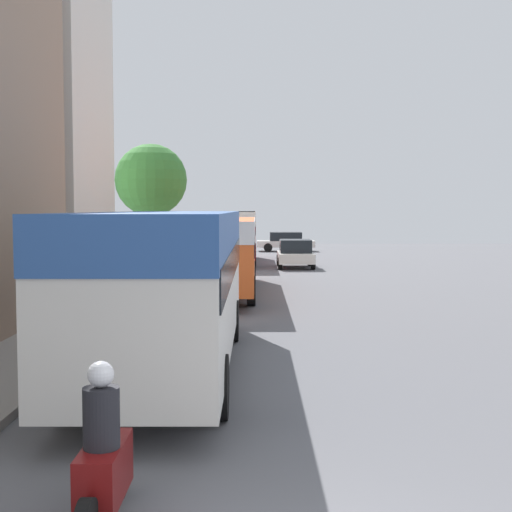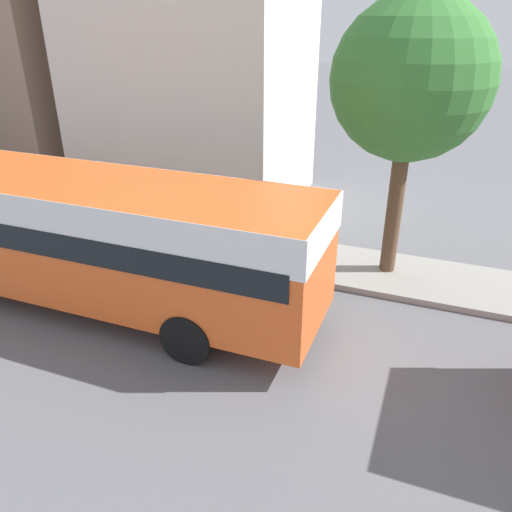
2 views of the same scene
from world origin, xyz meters
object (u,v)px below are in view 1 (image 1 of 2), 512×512
(car_crossing, at_px, (282,241))
(bus_following, at_px, (219,245))
(motorcycle_behind_lead, at_px, (100,464))
(bus_third_in_line, at_px, (232,230))
(pedestrian_near_curb, at_px, (128,268))
(car_far_curb, at_px, (292,253))
(bus_lead, at_px, (165,269))

(car_crossing, bearing_deg, bus_following, -7.44)
(bus_following, height_order, motorcycle_behind_lead, bus_following)
(bus_third_in_line, relative_size, pedestrian_near_curb, 6.55)
(bus_following, relative_size, pedestrian_near_curb, 7.09)
(car_far_curb, xyz_separation_m, pedestrian_near_curb, (-6.87, -11.71, 0.17))
(bus_following, xyz_separation_m, car_far_curb, (3.41, 11.71, -1.06))
(motorcycle_behind_lead, relative_size, car_far_curb, 0.59)
(bus_lead, bearing_deg, car_crossing, 84.34)
(motorcycle_behind_lead, distance_m, car_crossing, 47.00)
(bus_lead, xyz_separation_m, pedestrian_near_curb, (-3.02, 12.99, -1.08))
(car_crossing, bearing_deg, bus_lead, -5.66)
(motorcycle_behind_lead, bearing_deg, car_crossing, 85.42)
(bus_following, xyz_separation_m, bus_third_in_line, (0.02, 15.32, 0.13))
(car_crossing, bearing_deg, bus_third_in_line, -16.77)
(bus_following, relative_size, motorcycle_behind_lead, 5.07)
(motorcycle_behind_lead, distance_m, car_far_curb, 31.89)
(bus_following, bearing_deg, pedestrian_near_curb, -179.87)
(bus_lead, xyz_separation_m, motorcycle_behind_lead, (0.20, -6.98, -1.35))
(bus_third_in_line, relative_size, car_crossing, 2.42)
(car_crossing, relative_size, pedestrian_near_curb, 2.71)
(bus_lead, relative_size, motorcycle_behind_lead, 4.64)
(bus_lead, distance_m, bus_following, 13.00)
(car_far_curb, distance_m, pedestrian_near_curb, 13.58)
(car_crossing, distance_m, car_far_curb, 15.17)
(bus_third_in_line, xyz_separation_m, motorcycle_behind_lead, (-0.27, -35.29, -1.29))
(bus_lead, height_order, car_far_curb, bus_lead)
(bus_following, relative_size, car_far_curb, 2.98)
(car_crossing, height_order, car_far_curb, car_far_curb)
(bus_lead, bearing_deg, pedestrian_near_curb, 103.10)
(motorcycle_behind_lead, xyz_separation_m, car_crossing, (3.75, 46.85, 0.07))
(bus_following, relative_size, bus_third_in_line, 1.08)
(bus_lead, height_order, bus_third_in_line, bus_lead)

